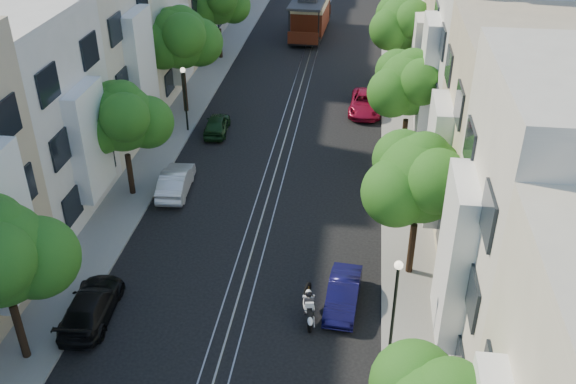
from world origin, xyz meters
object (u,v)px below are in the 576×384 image
(tree_w_c, at_px, (181,39))
(parked_car_w_far, at_px, (217,124))
(tree_w_b, at_px, (123,119))
(parked_car_w_mid, at_px, (176,181))
(tree_w_a, at_px, (0,257))
(tree_e_d, at_px, (405,24))
(sportbike_rider, at_px, (309,305))
(parked_car_e_mid, at_px, (343,294))
(lamp_east, at_px, (396,294))
(tree_e_c, at_px, (411,85))
(lamp_west, at_px, (184,90))
(tree_e_b, at_px, (421,181))
(parked_car_e_far, at_px, (366,103))
(tree_w_d, at_px, (219,3))
(parked_car_w_near, at_px, (91,305))
(cable_car, at_px, (311,11))

(tree_w_c, bearing_deg, parked_car_w_far, -46.88)
(tree_w_b, xyz_separation_m, parked_car_w_mid, (2.18, 0.61, -3.74))
(tree_w_a, distance_m, parked_car_w_far, 20.68)
(tree_e_d, relative_size, sportbike_rider, 3.33)
(parked_car_e_mid, bearing_deg, lamp_east, -48.34)
(tree_e_c, relative_size, lamp_west, 1.57)
(tree_e_b, height_order, parked_car_e_far, tree_e_b)
(tree_e_c, relative_size, parked_car_w_mid, 1.63)
(tree_w_a, height_order, lamp_east, tree_w_a)
(tree_w_a, height_order, tree_w_c, tree_w_c)
(tree_w_d, height_order, parked_car_w_near, tree_w_d)
(tree_e_d, bearing_deg, tree_e_b, -90.00)
(tree_w_c, bearing_deg, tree_e_b, -48.01)
(tree_e_d, height_order, tree_w_c, tree_w_c)
(cable_car, bearing_deg, parked_car_w_far, -97.58)
(tree_e_b, height_order, tree_w_d, tree_e_b)
(tree_e_d, bearing_deg, sportbike_rider, -99.30)
(tree_e_b, bearing_deg, tree_w_d, 118.07)
(tree_e_d, bearing_deg, parked_car_w_mid, -126.70)
(tree_w_a, height_order, sportbike_rider, tree_w_a)
(tree_w_a, bearing_deg, tree_e_c, 51.34)
(tree_w_d, xyz_separation_m, parked_car_w_mid, (2.18, -21.39, -3.94))
(lamp_east, bearing_deg, tree_w_d, 112.80)
(lamp_east, bearing_deg, sportbike_rider, 156.47)
(tree_e_d, height_order, lamp_west, tree_e_d)
(tree_e_c, relative_size, parked_car_e_mid, 1.82)
(tree_w_a, height_order, parked_car_w_near, tree_w_a)
(tree_e_c, distance_m, sportbike_rider, 15.64)
(tree_w_c, bearing_deg, parked_car_w_near, -85.71)
(tree_w_c, bearing_deg, parked_car_e_mid, -58.05)
(tree_e_c, distance_m, tree_w_b, 15.60)
(tree_e_b, bearing_deg, lamp_west, 136.15)
(tree_e_c, relative_size, tree_w_d, 1.00)
(parked_car_w_mid, bearing_deg, parked_car_w_near, 82.49)
(cable_car, height_order, parked_car_w_mid, cable_car)
(parked_car_e_mid, relative_size, parked_car_w_near, 0.83)
(parked_car_w_near, bearing_deg, parked_car_e_far, -119.17)
(tree_w_b, xyz_separation_m, parked_car_w_near, (1.54, -9.53, -3.77))
(parked_car_w_far, bearing_deg, tree_w_a, 78.25)
(parked_car_e_mid, distance_m, parked_car_w_far, 17.89)
(tree_w_d, relative_size, cable_car, 0.70)
(tree_w_d, height_order, lamp_east, tree_w_d)
(tree_e_b, relative_size, lamp_east, 1.61)
(tree_e_b, relative_size, tree_e_d, 0.98)
(parked_car_w_near, xyz_separation_m, parked_car_w_mid, (0.64, 10.13, 0.03))
(lamp_east, bearing_deg, parked_car_w_near, 177.84)
(tree_e_d, height_order, parked_car_e_far, tree_e_d)
(tree_e_c, bearing_deg, parked_car_e_far, 109.64)
(sportbike_rider, relative_size, parked_car_w_near, 0.48)
(parked_car_w_mid, bearing_deg, cable_car, -102.61)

